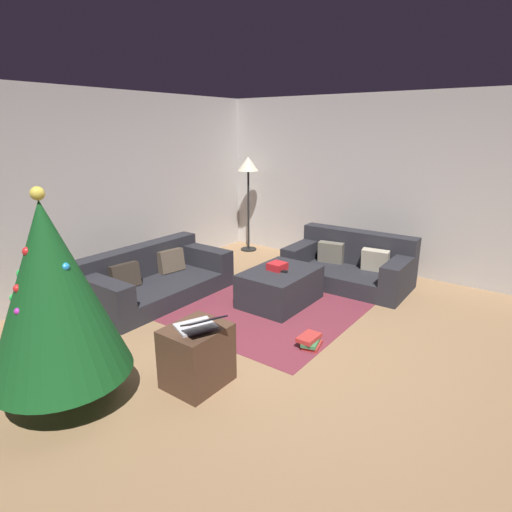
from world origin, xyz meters
TOP-DOWN VIEW (x-y plane):
  - ground_plane at (0.00, 0.00)m, footprint 6.40×6.40m
  - rear_partition at (0.00, 3.14)m, footprint 6.40×0.12m
  - corner_partition at (3.14, 0.00)m, footprint 0.12×6.40m
  - couch_left at (0.27, 2.25)m, footprint 1.89×0.96m
  - couch_right at (2.25, 0.39)m, footprint 0.96×1.68m
  - ottoman at (1.06, 0.80)m, footprint 0.98×0.71m
  - gift_box at (1.06, 0.85)m, footprint 0.22×0.21m
  - tv_remote at (1.02, 0.76)m, footprint 0.09×0.17m
  - christmas_tree at (-1.63, 1.07)m, footprint 1.06×1.06m
  - side_table at (-0.82, 0.40)m, footprint 0.52×0.44m
  - laptop at (-0.85, 0.34)m, footprint 0.45×0.50m
  - book_stack at (0.31, -0.07)m, footprint 0.28×0.22m
  - corner_lamp at (2.72, 2.57)m, footprint 0.36×0.36m
  - area_rug at (1.06, 0.80)m, footprint 2.60×2.00m

SIDE VIEW (x-z plane):
  - ground_plane at x=0.00m, z-range 0.00..0.00m
  - area_rug at x=1.06m, z-range 0.00..0.01m
  - book_stack at x=0.31m, z-range 0.00..0.12m
  - ottoman at x=1.06m, z-range 0.00..0.43m
  - couch_left at x=0.27m, z-range -0.07..0.56m
  - side_table at x=-0.82m, z-range 0.00..0.53m
  - couch_right at x=2.25m, z-range -0.09..0.62m
  - tv_remote at x=1.02m, z-range 0.43..0.45m
  - gift_box at x=1.06m, z-range 0.43..0.52m
  - laptop at x=-0.85m, z-range 0.49..0.68m
  - christmas_tree at x=-1.63m, z-range 0.09..1.82m
  - rear_partition at x=0.00m, z-range 0.00..2.60m
  - corner_partition at x=3.14m, z-range 0.00..2.60m
  - corner_lamp at x=2.72m, z-range 0.58..2.22m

